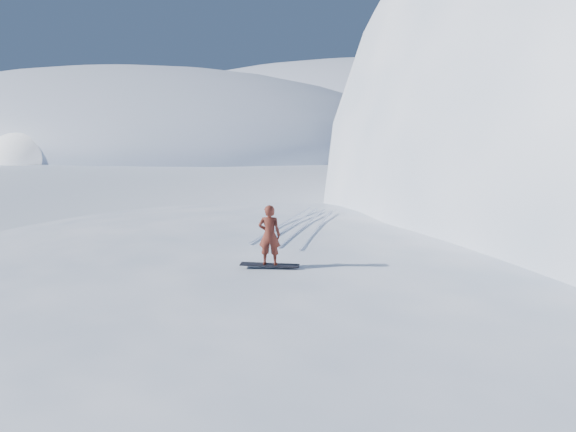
% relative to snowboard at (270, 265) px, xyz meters
% --- Properties ---
extents(ground, '(400.00, 400.00, 0.00)m').
position_rel_snowboard_xyz_m(ground, '(0.04, 0.14, -2.41)').
color(ground, white).
rests_on(ground, ground).
extents(near_ridge, '(36.00, 28.00, 4.80)m').
position_rel_snowboard_xyz_m(near_ridge, '(1.04, 3.14, -2.41)').
color(near_ridge, white).
rests_on(near_ridge, ground).
extents(far_ridge_a, '(120.00, 70.00, 28.00)m').
position_rel_snowboard_xyz_m(far_ridge_a, '(-69.96, 60.14, -2.41)').
color(far_ridge_a, white).
rests_on(far_ridge_a, ground).
extents(far_ridge_c, '(140.00, 90.00, 36.00)m').
position_rel_snowboard_xyz_m(far_ridge_c, '(-39.96, 110.14, -2.41)').
color(far_ridge_c, white).
rests_on(far_ridge_c, ground).
extents(wind_bumps, '(16.00, 14.40, 1.00)m').
position_rel_snowboard_xyz_m(wind_bumps, '(-0.52, 2.26, -2.41)').
color(wind_bumps, white).
rests_on(wind_bumps, ground).
extents(snowboard, '(1.52, 0.80, 0.03)m').
position_rel_snowboard_xyz_m(snowboard, '(0.00, 0.00, 0.00)').
color(snowboard, black).
rests_on(snowboard, near_ridge).
extents(snowboarder, '(0.66, 0.54, 1.54)m').
position_rel_snowboard_xyz_m(snowboarder, '(0.00, 0.00, 0.78)').
color(snowboarder, maroon).
rests_on(snowboarder, snowboard).
extents(vapor_plume, '(10.67, 8.53, 7.47)m').
position_rel_snowboard_xyz_m(vapor_plume, '(-51.67, 29.75, -2.41)').
color(vapor_plume, white).
rests_on(vapor_plume, ground).
extents(board_tracks, '(2.56, 5.95, 0.04)m').
position_rel_snowboard_xyz_m(board_tracks, '(-1.41, 4.55, 0.01)').
color(board_tracks, silver).
rests_on(board_tracks, ground).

